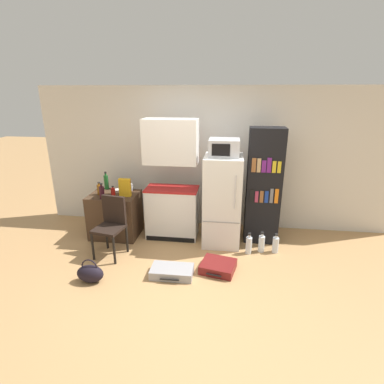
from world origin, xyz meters
The scene contains 21 objects.
ground_plane centered at (0.00, 0.00, 0.00)m, with size 24.00×24.00×0.00m, color tan.
wall_back centered at (0.20, 2.00, 1.25)m, with size 6.40×0.10×2.50m.
side_table centered at (-1.48, 1.28, 0.38)m, with size 0.80×0.63×0.75m.
kitchen_hutch centered at (-0.49, 1.37, 0.93)m, with size 0.88×0.46×2.00m.
refrigerator centered at (0.36, 1.27, 0.73)m, with size 0.59×0.68×1.46m.
microwave centered at (0.36, 1.27, 1.59)m, with size 0.46×0.41×0.26m.
bookshelf centered at (1.01, 1.43, 0.95)m, with size 0.54×0.35×1.89m.
bottle_wine_dark centered at (-1.57, 1.05, 0.86)m, with size 0.08×0.08×0.26m.
bottle_ketchup_red centered at (-1.46, 1.22, 0.82)m, with size 0.07×0.07×0.16m.
bottle_amber_beer centered at (-1.70, 1.24, 0.84)m, with size 0.08×0.08×0.22m.
bottle_clear_short centered at (-1.24, 1.50, 0.82)m, with size 0.06×0.06×0.16m.
bottle_green_tall centered at (-1.71, 1.54, 0.88)m, with size 0.08×0.08×0.31m.
bowl centered at (-1.47, 1.42, 0.77)m, with size 0.14×0.14×0.04m.
cereal_box centered at (-1.24, 1.21, 0.90)m, with size 0.19×0.07×0.30m.
chair centered at (-1.28, 0.66, 0.54)m, with size 0.47×0.47×0.92m.
suitcase_large_flat centered at (0.35, 0.39, 0.06)m, with size 0.54×0.50×0.12m.
suitcase_small_flat centered at (-0.27, 0.19, 0.06)m, with size 0.58×0.37×0.12m.
handbag centered at (-1.31, -0.09, 0.12)m, with size 0.36×0.20×0.33m.
water_bottle_front centered at (1.21, 1.02, 0.13)m, with size 0.10×0.10×0.32m.
water_bottle_middle centered at (1.00, 1.01, 0.14)m, with size 0.10×0.10×0.34m.
water_bottle_back centered at (0.80, 0.93, 0.15)m, with size 0.09×0.09×0.35m.
Camera 1 is at (0.47, -3.28, 2.41)m, focal length 28.00 mm.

